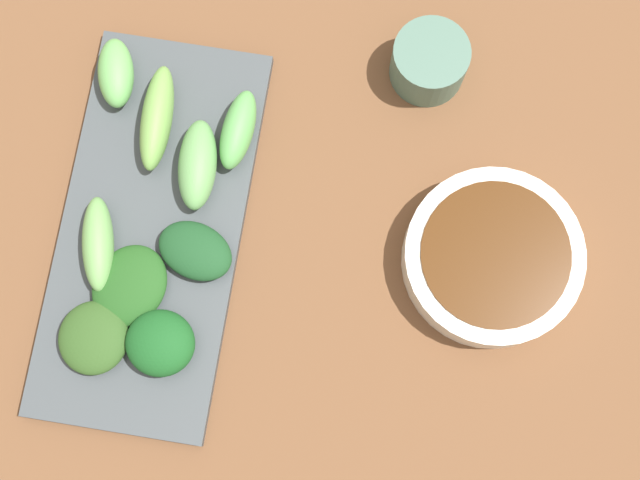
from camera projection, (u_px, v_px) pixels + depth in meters
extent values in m
cube|color=brown|center=(307.00, 228.00, 0.78)|extent=(2.10, 2.10, 0.02)
cylinder|color=silver|center=(492.00, 258.00, 0.74)|extent=(0.15, 0.15, 0.03)
cylinder|color=#48260B|center=(494.00, 257.00, 0.74)|extent=(0.12, 0.12, 0.02)
cube|color=#434A4D|center=(152.00, 231.00, 0.76)|extent=(0.15, 0.33, 0.01)
ellipsoid|color=#1B4923|center=(195.00, 251.00, 0.74)|extent=(0.07, 0.06, 0.02)
ellipsoid|color=#6CA758|center=(98.00, 244.00, 0.74)|extent=(0.04, 0.08, 0.03)
ellipsoid|color=#21521C|center=(130.00, 286.00, 0.74)|extent=(0.08, 0.08, 0.02)
ellipsoid|color=#2F5321|center=(94.00, 338.00, 0.73)|extent=(0.07, 0.07, 0.02)
ellipsoid|color=#71A84D|center=(157.00, 118.00, 0.76)|extent=(0.03, 0.09, 0.03)
ellipsoid|color=#66A359|center=(198.00, 165.00, 0.75)|extent=(0.04, 0.08, 0.03)
ellipsoid|color=#5FAE57|center=(238.00, 130.00, 0.75)|extent=(0.03, 0.07, 0.03)
ellipsoid|color=#68B25B|center=(116.00, 73.00, 0.77)|extent=(0.04, 0.07, 0.03)
ellipsoid|color=#185420|center=(160.00, 343.00, 0.72)|extent=(0.06, 0.06, 0.03)
cylinder|color=#4E7161|center=(429.00, 62.00, 0.77)|extent=(0.07, 0.07, 0.05)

